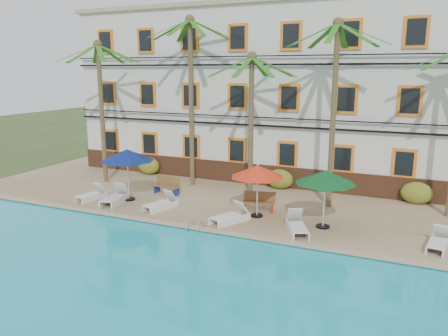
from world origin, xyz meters
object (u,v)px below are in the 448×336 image
at_px(lounger_b, 116,197).
at_px(pool_ladder, 196,229).
at_px(umbrella_red, 258,172).
at_px(lounger_d, 231,216).
at_px(lounger_c, 161,203).
at_px(palm_d, 335,89).
at_px(bench_left, 167,185).
at_px(palm_c, 251,104).
at_px(lounger_a, 92,194).
at_px(lounger_e, 297,226).
at_px(umbrella_green, 325,177).
at_px(lounger_f, 438,242).
at_px(umbrella_blue, 127,155).
at_px(palm_a, 101,92).
at_px(palm_b, 191,80).
at_px(bench_right, 259,201).

bearing_deg(lounger_b, pool_ladder, -17.62).
distance_m(umbrella_red, lounger_d, 2.29).
height_order(lounger_c, pool_ladder, lounger_c).
height_order(palm_d, bench_left, palm_d).
xyz_separation_m(palm_c, lounger_a, (-7.14, -3.92, -4.54)).
height_order(lounger_e, bench_left, bench_left).
xyz_separation_m(palm_d, bench_left, (-8.29, -1.27, -5.12)).
distance_m(umbrella_green, lounger_f, 4.76).
height_order(umbrella_blue, lounger_d, umbrella_blue).
bearing_deg(umbrella_red, bench_left, 164.67).
bearing_deg(lounger_d, lounger_b, 177.43).
height_order(umbrella_red, lounger_d, umbrella_red).
bearing_deg(palm_a, lounger_b, -45.42).
distance_m(palm_c, lounger_e, 7.17).
bearing_deg(palm_d, palm_a, -178.15).
bearing_deg(pool_ladder, palm_b, 118.94).
xyz_separation_m(umbrella_blue, bench_left, (1.20, 1.74, -1.83)).
relative_size(lounger_e, bench_left, 1.28).
relative_size(lounger_a, lounger_b, 0.84).
bearing_deg(palm_d, lounger_c, -153.33).
height_order(lounger_f, pool_ladder, lounger_f).
bearing_deg(umbrella_blue, pool_ladder, -25.42).
bearing_deg(lounger_e, lounger_b, 178.01).
distance_m(palm_b, lounger_b, 7.55).
bearing_deg(pool_ladder, lounger_f, 11.61).
distance_m(palm_a, lounger_a, 6.20).
height_order(bench_right, pool_ladder, bench_right).
bearing_deg(lounger_f, umbrella_blue, 177.82).
bearing_deg(lounger_b, umbrella_green, 3.84).
bearing_deg(palm_b, umbrella_blue, -110.94).
bearing_deg(palm_d, lounger_f, -37.16).
bearing_deg(umbrella_green, pool_ladder, -153.42).
height_order(palm_c, palm_d, palm_d).
bearing_deg(pool_ladder, lounger_b, 162.38).
height_order(umbrella_green, lounger_b, umbrella_green).
distance_m(palm_b, palm_d, 8.03).
height_order(lounger_d, pool_ladder, lounger_d).
height_order(lounger_f, bench_left, bench_left).
bearing_deg(palm_c, umbrella_blue, -148.96).
relative_size(umbrella_blue, lounger_a, 1.55).
relative_size(palm_c, lounger_f, 4.18).
height_order(lounger_d, lounger_f, lounger_d).
relative_size(lounger_c, bench_right, 1.21).
xyz_separation_m(lounger_a, bench_right, (8.41, 1.64, 0.21)).
xyz_separation_m(palm_b, lounger_b, (-1.82, -4.70, -5.62)).
distance_m(umbrella_green, pool_ladder, 5.75).
xyz_separation_m(lounger_a, pool_ladder, (6.85, -1.72, -0.25)).
height_order(lounger_c, lounger_f, lounger_c).
bearing_deg(lounger_a, lounger_f, 0.54).
distance_m(palm_a, lounger_d, 11.35).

